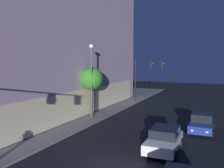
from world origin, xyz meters
The scene contains 5 objects.
traffic_light_far_corner centered at (22.84, 4.87, 4.67)m, with size 0.35×4.67×6.32m.
street_lamp_sidewalk centered at (9.89, 7.02, 5.06)m, with size 0.44×0.44×7.81m.
sidewalk_tree centered at (10.91, 7.59, 4.26)m, with size 2.54×2.54×5.41m.
car_white centered at (3.85, -2.00, 0.84)m, with size 4.23×2.21×1.62m.
car_blue centered at (9.81, -3.99, 0.79)m, with size 4.06×2.12×1.61m.
Camera 1 is at (-12.17, -5.33, 6.14)m, focal length 38.57 mm.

